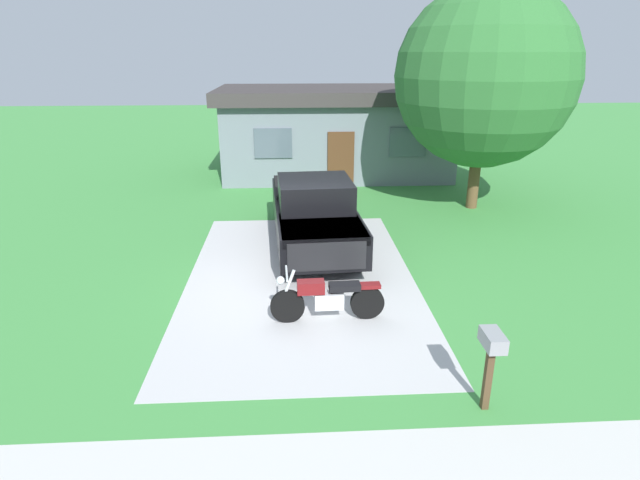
{
  "coord_description": "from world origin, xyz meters",
  "views": [
    {
      "loc": [
        -0.17,
        -10.78,
        4.95
      ],
      "look_at": [
        0.44,
        0.09,
        0.9
      ],
      "focal_mm": 28.8,
      "sensor_mm": 36.0,
      "label": 1
    }
  ],
  "objects_px": {
    "pickup_truck": "(313,211)",
    "shade_tree": "(485,77)",
    "motorcycle": "(327,298)",
    "mailbox": "(492,350)",
    "neighbor_house": "(335,130)"
  },
  "relations": [
    {
      "from": "motorcycle",
      "to": "mailbox",
      "type": "xyz_separation_m",
      "value": [
        2.13,
        -2.75,
        0.51
      ]
    },
    {
      "from": "shade_tree",
      "to": "neighbor_house",
      "type": "distance_m",
      "value": 7.23
    },
    {
      "from": "neighbor_house",
      "to": "shade_tree",
      "type": "bearing_deg",
      "value": -52.94
    },
    {
      "from": "shade_tree",
      "to": "motorcycle",
      "type": "bearing_deg",
      "value": -126.11
    },
    {
      "from": "pickup_truck",
      "to": "shade_tree",
      "type": "xyz_separation_m",
      "value": [
        5.42,
        3.18,
        3.21
      ]
    },
    {
      "from": "shade_tree",
      "to": "mailbox",
      "type": "bearing_deg",
      "value": -107.68
    },
    {
      "from": "motorcycle",
      "to": "mailbox",
      "type": "height_order",
      "value": "mailbox"
    },
    {
      "from": "pickup_truck",
      "to": "neighbor_house",
      "type": "bearing_deg",
      "value": 81.41
    },
    {
      "from": "shade_tree",
      "to": "neighbor_house",
      "type": "bearing_deg",
      "value": 127.06
    },
    {
      "from": "motorcycle",
      "to": "shade_tree",
      "type": "distance_m",
      "value": 9.79
    },
    {
      "from": "mailbox",
      "to": "shade_tree",
      "type": "xyz_separation_m",
      "value": [
        3.21,
        10.07,
        3.19
      ]
    },
    {
      "from": "mailbox",
      "to": "shade_tree",
      "type": "bearing_deg",
      "value": 72.32
    },
    {
      "from": "mailbox",
      "to": "neighbor_house",
      "type": "relative_size",
      "value": 0.13
    },
    {
      "from": "motorcycle",
      "to": "pickup_truck",
      "type": "relative_size",
      "value": 0.39
    },
    {
      "from": "pickup_truck",
      "to": "shade_tree",
      "type": "height_order",
      "value": "shade_tree"
    }
  ]
}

